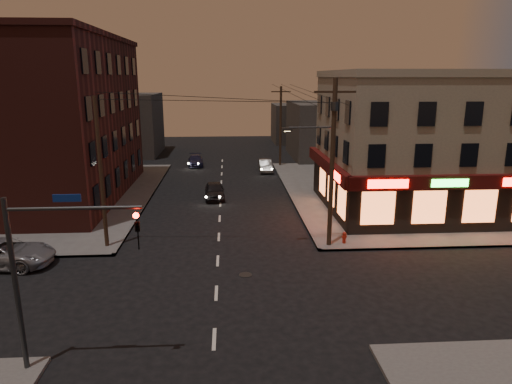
{
  "coord_description": "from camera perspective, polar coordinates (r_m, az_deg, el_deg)",
  "views": [
    {
      "loc": [
        0.64,
        -20.29,
        10.18
      ],
      "look_at": [
        2.39,
        7.22,
        3.2
      ],
      "focal_mm": 32.0,
      "sensor_mm": 36.0,
      "label": 1
    }
  ],
  "objects": [
    {
      "name": "ground",
      "position": [
        22.71,
        -4.99,
        -12.48
      ],
      "size": [
        120.0,
        120.0,
        0.0
      ],
      "primitive_type": "plane",
      "color": "black",
      "rests_on": "ground"
    },
    {
      "name": "utility_pole_main",
      "position": [
        27.15,
        9.3,
        4.65
      ],
      "size": [
        4.2,
        0.44,
        10.0
      ],
      "color": "#382619",
      "rests_on": "sidewalk_ne"
    },
    {
      "name": "sedan_mid",
      "position": [
        50.43,
        1.18,
        3.32
      ],
      "size": [
        1.44,
        3.99,
        1.31
      ],
      "primitive_type": "imported",
      "rotation": [
        0.0,
        0.0,
        0.01
      ],
      "color": "slate",
      "rests_on": "ground"
    },
    {
      "name": "utility_pole_west",
      "position": [
        28.35,
        -18.8,
        2.19
      ],
      "size": [
        0.24,
        0.24,
        9.0
      ],
      "primitive_type": "cylinder",
      "color": "#382619",
      "rests_on": "sidewalk_nw"
    },
    {
      "name": "sedan_near",
      "position": [
        39.3,
        -5.2,
        0.18
      ],
      "size": [
        1.84,
        4.15,
        1.39
      ],
      "primitive_type": "imported",
      "rotation": [
        0.0,
        0.0,
        0.05
      ],
      "color": "black",
      "rests_on": "ground"
    },
    {
      "name": "fire_hydrant",
      "position": [
        28.91,
        10.97,
        -5.55
      ],
      "size": [
        0.32,
        0.32,
        0.72
      ],
      "rotation": [
        0.0,
        0.0,
        0.19
      ],
      "color": "#9F1C0E",
      "rests_on": "sidewalk_ne"
    },
    {
      "name": "brick_apartment",
      "position": [
        42.26,
        -24.89,
        8.12
      ],
      "size": [
        12.0,
        20.0,
        13.0
      ],
      "primitive_type": "cube",
      "color": "#4A1C18",
      "rests_on": "sidewalk_nw"
    },
    {
      "name": "traffic_signal",
      "position": [
        17.05,
        -24.97,
        -7.89
      ],
      "size": [
        4.49,
        0.32,
        6.47
      ],
      "color": "#333538",
      "rests_on": "ground"
    },
    {
      "name": "bg_building_nw",
      "position": [
        64.07,
        -16.09,
        8.13
      ],
      "size": [
        9.0,
        10.0,
        8.0
      ],
      "primitive_type": "cube",
      "color": "#3F3D3A",
      "rests_on": "ground"
    },
    {
      "name": "bg_building_ne_b",
      "position": [
        73.53,
        5.32,
        8.55
      ],
      "size": [
        8.0,
        8.0,
        6.0
      ],
      "primitive_type": "cube",
      "color": "#3F3D3A",
      "rests_on": "ground"
    },
    {
      "name": "sidewalk_nw",
      "position": [
        44.65,
        -28.2,
        -0.59
      ],
      "size": [
        24.0,
        28.0,
        0.15
      ],
      "primitive_type": "cube",
      "color": "#514F4C",
      "rests_on": "ground"
    },
    {
      "name": "utility_pole_far",
      "position": [
        52.94,
        3.09,
        8.19
      ],
      "size": [
        0.26,
        0.26,
        9.0
      ],
      "primitive_type": "cylinder",
      "color": "#382619",
      "rests_on": "sidewalk_ne"
    },
    {
      "name": "suv_cross",
      "position": [
        28.88,
        -29.16,
        -6.7
      ],
      "size": [
        5.68,
        2.9,
        1.53
      ],
      "primitive_type": "imported",
      "rotation": [
        0.0,
        0.0,
        1.51
      ],
      "color": "gray",
      "rests_on": "ground"
    },
    {
      "name": "sidewalk_ne",
      "position": [
        44.13,
        19.63,
        0.13
      ],
      "size": [
        24.0,
        28.0,
        0.15
      ],
      "primitive_type": "cube",
      "color": "#514F4C",
      "rests_on": "ground"
    },
    {
      "name": "sedan_far",
      "position": [
        54.23,
        -7.56,
        3.92
      ],
      "size": [
        1.97,
        4.31,
        1.22
      ],
      "primitive_type": "imported",
      "rotation": [
        0.0,
        0.0,
        0.06
      ],
      "color": "#1B1C37",
      "rests_on": "ground"
    },
    {
      "name": "bg_building_ne_a",
      "position": [
        60.18,
        9.29,
        7.65
      ],
      "size": [
        10.0,
        12.0,
        7.0
      ],
      "primitive_type": "cube",
      "color": "#3F3D3A",
      "rests_on": "ground"
    },
    {
      "name": "pizza_building",
      "position": [
        37.34,
        20.68,
        5.86
      ],
      "size": [
        15.85,
        12.85,
        10.5
      ],
      "color": "tan",
      "rests_on": "sidewalk_ne"
    }
  ]
}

